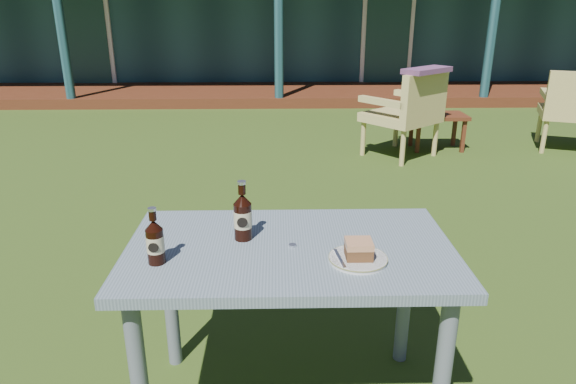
{
  "coord_description": "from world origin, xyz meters",
  "views": [
    {
      "loc": [
        -0.05,
        -3.3,
        1.56
      ],
      "look_at": [
        0.0,
        -1.3,
        0.82
      ],
      "focal_mm": 32.0,
      "sensor_mm": 36.0,
      "label": 1
    }
  ],
  "objects_px": {
    "plate": "(358,259)",
    "side_table": "(438,119)",
    "cake_slice": "(359,249)",
    "cafe_table": "(290,270)",
    "armchair_left": "(408,110)",
    "armchair_right": "(576,107)",
    "cola_bottle_far": "(155,241)",
    "cola_bottle_near": "(243,216)"
  },
  "relations": [
    {
      "from": "plate",
      "to": "side_table",
      "type": "relative_size",
      "value": 0.34
    },
    {
      "from": "cake_slice",
      "to": "cafe_table",
      "type": "bearing_deg",
      "value": 152.4
    },
    {
      "from": "cake_slice",
      "to": "side_table",
      "type": "height_order",
      "value": "cake_slice"
    },
    {
      "from": "armchair_left",
      "to": "armchair_right",
      "type": "bearing_deg",
      "value": 5.69
    },
    {
      "from": "cafe_table",
      "to": "side_table",
      "type": "relative_size",
      "value": 2.0
    },
    {
      "from": "cola_bottle_far",
      "to": "armchair_left",
      "type": "xyz_separation_m",
      "value": [
        1.79,
        3.71,
        -0.29
      ]
    },
    {
      "from": "armchair_left",
      "to": "cola_bottle_far",
      "type": "bearing_deg",
      "value": -115.8
    },
    {
      "from": "armchair_left",
      "to": "cafe_table",
      "type": "bearing_deg",
      "value": -110.38
    },
    {
      "from": "cola_bottle_near",
      "to": "cola_bottle_far",
      "type": "distance_m",
      "value": 0.34
    },
    {
      "from": "plate",
      "to": "armchair_left",
      "type": "height_order",
      "value": "armchair_left"
    },
    {
      "from": "plate",
      "to": "armchair_right",
      "type": "xyz_separation_m",
      "value": [
        2.97,
        3.9,
        -0.23
      ]
    },
    {
      "from": "cola_bottle_near",
      "to": "plate",
      "type": "bearing_deg",
      "value": -24.81
    },
    {
      "from": "cafe_table",
      "to": "armchair_right",
      "type": "distance_m",
      "value": 4.95
    },
    {
      "from": "cola_bottle_near",
      "to": "armchair_left",
      "type": "distance_m",
      "value": 3.84
    },
    {
      "from": "plate",
      "to": "cake_slice",
      "type": "relative_size",
      "value": 2.22
    },
    {
      "from": "cola_bottle_near",
      "to": "cola_bottle_far",
      "type": "bearing_deg",
      "value": -147.08
    },
    {
      "from": "cake_slice",
      "to": "side_table",
      "type": "xyz_separation_m",
      "value": [
        1.53,
        4.03,
        -0.42
      ]
    },
    {
      "from": "cola_bottle_far",
      "to": "armchair_left",
      "type": "distance_m",
      "value": 4.13
    },
    {
      "from": "cola_bottle_far",
      "to": "armchair_left",
      "type": "height_order",
      "value": "cola_bottle_far"
    },
    {
      "from": "cafe_table",
      "to": "cola_bottle_far",
      "type": "distance_m",
      "value": 0.51
    },
    {
      "from": "cake_slice",
      "to": "side_table",
      "type": "relative_size",
      "value": 0.15
    },
    {
      "from": "cafe_table",
      "to": "plate",
      "type": "bearing_deg",
      "value": -27.93
    },
    {
      "from": "plate",
      "to": "cola_bottle_far",
      "type": "relative_size",
      "value": 1.01
    },
    {
      "from": "armchair_right",
      "to": "side_table",
      "type": "relative_size",
      "value": 1.49
    },
    {
      "from": "cola_bottle_near",
      "to": "armchair_right",
      "type": "relative_size",
      "value": 0.26
    },
    {
      "from": "plate",
      "to": "cafe_table",
      "type": "bearing_deg",
      "value": 152.07
    },
    {
      "from": "armchair_left",
      "to": "armchair_right",
      "type": "xyz_separation_m",
      "value": [
        1.87,
        0.19,
        -0.01
      ]
    },
    {
      "from": "cafe_table",
      "to": "cola_bottle_far",
      "type": "height_order",
      "value": "cola_bottle_far"
    },
    {
      "from": "plate",
      "to": "cake_slice",
      "type": "distance_m",
      "value": 0.04
    },
    {
      "from": "cafe_table",
      "to": "plate",
      "type": "distance_m",
      "value": 0.28
    },
    {
      "from": "plate",
      "to": "side_table",
      "type": "height_order",
      "value": "plate"
    },
    {
      "from": "cafe_table",
      "to": "cake_slice",
      "type": "distance_m",
      "value": 0.3
    },
    {
      "from": "armchair_right",
      "to": "plate",
      "type": "bearing_deg",
      "value": -127.35
    },
    {
      "from": "side_table",
      "to": "cola_bottle_far",
      "type": "bearing_deg",
      "value": -118.84
    },
    {
      "from": "cola_bottle_far",
      "to": "armchair_right",
      "type": "bearing_deg",
      "value": 46.72
    },
    {
      "from": "cola_bottle_near",
      "to": "armchair_left",
      "type": "height_order",
      "value": "cola_bottle_near"
    },
    {
      "from": "side_table",
      "to": "plate",
      "type": "bearing_deg",
      "value": -110.74
    },
    {
      "from": "cake_slice",
      "to": "armchair_left",
      "type": "relative_size",
      "value": 0.1
    },
    {
      "from": "cola_bottle_far",
      "to": "armchair_right",
      "type": "distance_m",
      "value": 5.35
    },
    {
      "from": "cafe_table",
      "to": "cola_bottle_near",
      "type": "height_order",
      "value": "cola_bottle_near"
    },
    {
      "from": "plate",
      "to": "side_table",
      "type": "distance_m",
      "value": 4.33
    },
    {
      "from": "cafe_table",
      "to": "side_table",
      "type": "bearing_deg",
      "value": 65.77
    }
  ]
}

